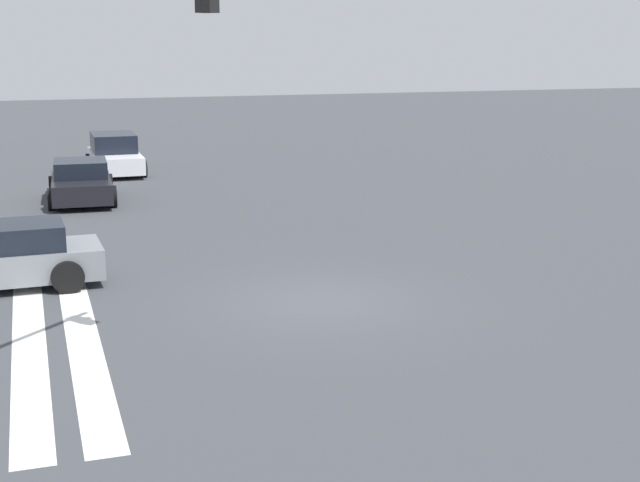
% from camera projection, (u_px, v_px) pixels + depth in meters
% --- Properties ---
extents(ground_plane, '(133.82, 133.82, 0.00)m').
position_uv_depth(ground_plane, '(320.00, 302.00, 18.81)').
color(ground_plane, '#3D3F44').
extents(car_0, '(4.42, 2.32, 1.41)m').
position_uv_depth(car_0, '(81.00, 182.00, 30.16)').
color(car_0, black).
rests_on(car_0, ground_plane).
extents(car_1, '(4.59, 2.16, 1.60)m').
position_uv_depth(car_1, '(115.00, 155.00, 36.58)').
color(car_1, silver).
rests_on(car_1, ground_plane).
extents(car_2, '(2.20, 4.40, 1.44)m').
position_uv_depth(car_2, '(2.00, 257.00, 19.72)').
color(car_2, gray).
rests_on(car_2, ground_plane).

